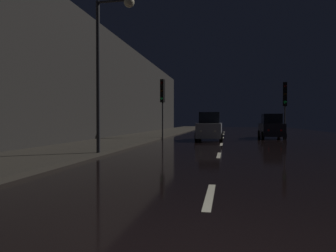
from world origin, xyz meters
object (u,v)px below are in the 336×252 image
car_approaching_headlights (210,127)px  traffic_light_far_right (285,98)px  traffic_light_far_left (162,96)px  streetlamp_overhead (109,51)px  car_parked_right_far (271,127)px

car_approaching_headlights → traffic_light_far_right: bearing=108.2°
traffic_light_far_right → traffic_light_far_left: bearing=-77.0°
traffic_light_far_left → streetlamp_overhead: (0.29, -12.30, 0.90)m
traffic_light_far_right → car_parked_right_far: 2.97m
streetlamp_overhead → car_approaching_headlights: bearing=72.3°
streetlamp_overhead → car_approaching_headlights: (3.64, 11.39, -3.50)m
traffic_light_far_right → streetlamp_overhead: 16.38m
traffic_light_far_left → traffic_light_far_right: size_ratio=1.08×
traffic_light_far_left → car_approaching_headlights: size_ratio=1.15×
traffic_light_far_right → car_parked_right_far: (-0.80, 1.64, -2.34)m
traffic_light_far_right → car_parked_right_far: traffic_light_far_right is taller
traffic_light_far_left → car_parked_right_far: traffic_light_far_left is taller
car_approaching_headlights → car_parked_right_far: car_approaching_headlights is taller
traffic_light_far_left → streetlamp_overhead: 12.33m
streetlamp_overhead → car_approaching_headlights: 12.46m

